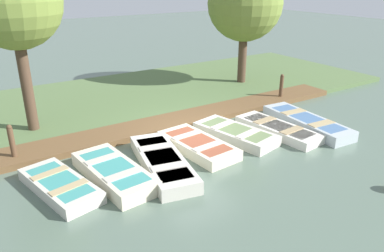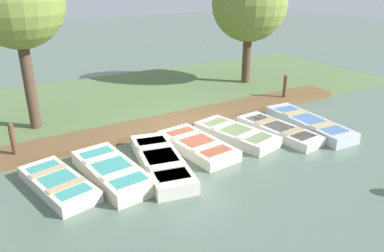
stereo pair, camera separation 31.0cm
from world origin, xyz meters
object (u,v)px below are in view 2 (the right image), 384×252
at_px(park_tree_far_left, 16,2).
at_px(park_tree_left, 249,4).
at_px(rowboat_2, 161,162).
at_px(rowboat_6, 308,123).
at_px(rowboat_3, 197,145).
at_px(rowboat_5, 279,130).
at_px(rowboat_1, 112,171).
at_px(mooring_post_near, 13,142).
at_px(mooring_post_far, 285,88).
at_px(rowboat_4, 236,134).
at_px(rowboat_0, 58,183).

distance_m(park_tree_far_left, park_tree_left, 9.98).
bearing_deg(rowboat_2, rowboat_6, 100.98).
distance_m(rowboat_3, park_tree_left, 8.59).
distance_m(rowboat_2, park_tree_far_left, 6.66).
relative_size(rowboat_2, rowboat_6, 0.98).
distance_m(rowboat_2, rowboat_5, 4.55).
relative_size(rowboat_1, park_tree_far_left, 0.52).
xyz_separation_m(rowboat_1, mooring_post_near, (-2.49, -2.07, 0.40)).
height_order(rowboat_3, park_tree_far_left, park_tree_far_left).
relative_size(rowboat_3, rowboat_5, 0.90).
bearing_deg(rowboat_2, rowboat_5, 102.64).
bearing_deg(rowboat_1, rowboat_3, 89.76).
distance_m(mooring_post_near, park_tree_left, 11.67).
relative_size(rowboat_3, mooring_post_far, 2.42).
relative_size(rowboat_5, mooring_post_far, 2.69).
bearing_deg(rowboat_5, park_tree_far_left, -128.12).
distance_m(rowboat_3, rowboat_4, 1.57).
relative_size(rowboat_2, park_tree_left, 0.63).
bearing_deg(rowboat_6, mooring_post_near, -102.46).
xyz_separation_m(rowboat_0, rowboat_1, (0.17, 1.38, 0.04)).
bearing_deg(rowboat_5, rowboat_3, -102.74).
xyz_separation_m(rowboat_1, rowboat_5, (0.09, 5.93, -0.04)).
height_order(rowboat_0, park_tree_left, park_tree_left).
distance_m(rowboat_0, rowboat_1, 1.39).
xyz_separation_m(rowboat_4, mooring_post_far, (-2.13, 4.22, 0.42)).
bearing_deg(rowboat_1, rowboat_5, 83.29).
bearing_deg(rowboat_3, rowboat_1, -89.64).
xyz_separation_m(mooring_post_near, park_tree_left, (-2.81, 10.85, 3.27)).
relative_size(rowboat_1, mooring_post_near, 2.59).
xyz_separation_m(rowboat_0, park_tree_far_left, (-4.22, 0.23, 4.17)).
relative_size(rowboat_1, rowboat_6, 0.84).
xyz_separation_m(mooring_post_near, mooring_post_far, (0.00, 10.73, 0.00)).
relative_size(rowboat_3, park_tree_left, 0.51).
height_order(rowboat_1, rowboat_6, rowboat_1).
bearing_deg(rowboat_6, rowboat_4, -98.31).
distance_m(rowboat_4, park_tree_left, 7.54).
height_order(rowboat_0, rowboat_2, rowboat_2).
relative_size(rowboat_1, park_tree_left, 0.54).
height_order(rowboat_1, rowboat_2, rowboat_1).
xyz_separation_m(rowboat_3, park_tree_far_left, (-4.11, -4.02, 4.16)).
bearing_deg(mooring_post_near, park_tree_far_left, 154.22).
bearing_deg(rowboat_0, rowboat_1, 70.63).
xyz_separation_m(rowboat_3, mooring_post_far, (-2.21, 5.79, 0.42)).
height_order(rowboat_4, rowboat_5, rowboat_4).
distance_m(rowboat_3, rowboat_6, 4.38).
relative_size(rowboat_0, mooring_post_near, 2.36).
bearing_deg(mooring_post_near, park_tree_left, 104.51).
bearing_deg(park_tree_far_left, rowboat_1, 14.67).
relative_size(mooring_post_near, park_tree_far_left, 0.20).
bearing_deg(park_tree_far_left, rowboat_5, 57.68).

